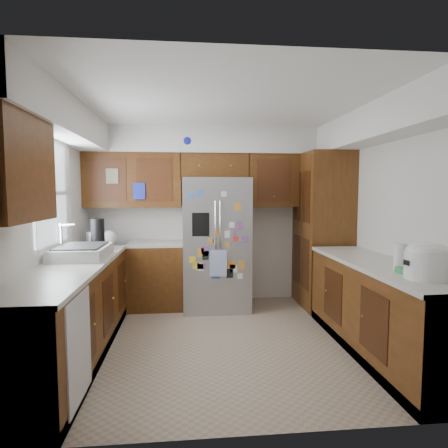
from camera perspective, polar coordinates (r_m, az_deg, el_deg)
The scene contains 12 objects.
floor at distance 4.25m, azimuth 0.07°, elevation -17.37°, with size 3.60×3.60×0.00m, color tan.
room_shell at distance 4.30m, azimuth -1.84°, elevation 7.70°, with size 3.64×3.24×2.52m.
left_counter_run at distance 4.23m, azimuth -19.05°, elevation -11.62°, with size 1.36×3.20×0.92m.
right_counter_run at distance 4.11m, azimuth 22.65°, elevation -12.35°, with size 0.63×2.25×0.92m.
pantry at distance 5.44m, azimuth 14.74°, elevation -0.94°, with size 0.60×0.90×2.15m, color #43270D.
fridge at distance 5.19m, azimuth -1.27°, elevation -3.00°, with size 0.90×0.79×1.80m.
bridge_cabinet at distance 5.37m, azimuth -1.48°, elevation 8.76°, with size 0.96×0.34×0.35m, color #43270D.
fridge_top_items at distance 5.34m, azimuth -2.65°, elevation 12.11°, with size 0.98×0.30×0.30m.
sink_assembly at distance 4.21m, azimuth -20.86°, elevation -3.96°, with size 0.52×0.70×0.37m.
left_counter_clutter at distance 4.90m, azimuth -18.26°, elevation -1.93°, with size 0.38×0.85×0.38m.
rice_cooker at distance 3.39m, azimuth 28.52°, elevation -4.82°, with size 0.34×0.33×0.30m.
paper_towel at distance 3.62m, azimuth 25.28°, elevation -4.64°, with size 0.11×0.11×0.24m, color white.
Camera 1 is at (-0.40, -3.92, 1.61)m, focal length 30.00 mm.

